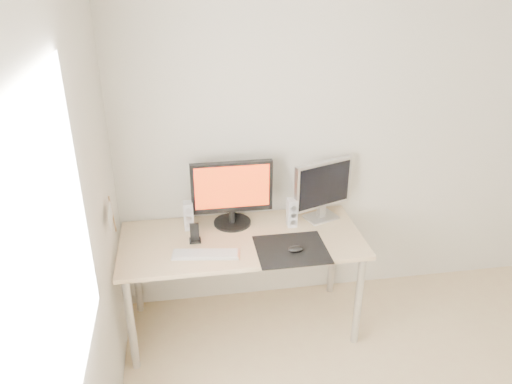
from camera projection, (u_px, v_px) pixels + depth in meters
wall_back at (364, 138)px, 3.54m from camera, size 3.50×0.00×3.50m
wall_left at (59, 333)px, 1.73m from camera, size 0.00×3.50×3.50m
window_pane at (50, 273)px, 1.62m from camera, size 0.00×1.30×1.30m
mousepad at (291, 249)px, 3.17m from camera, size 0.45×0.40×0.00m
mouse at (296, 249)px, 3.14m from camera, size 0.10×0.06×0.04m
desk at (242, 248)px, 3.33m from camera, size 1.60×0.70×0.73m
main_monitor at (232, 191)px, 3.36m from camera, size 0.55×0.26×0.47m
second_monitor at (323, 187)px, 3.44m from camera, size 0.44×0.23×0.43m
speaker_left at (189, 216)px, 3.37m from camera, size 0.06×0.08×0.20m
speaker_right at (292, 213)px, 3.41m from camera, size 0.06×0.08×0.20m
keyboard at (206, 254)px, 3.11m from camera, size 0.43×0.18×0.02m
phone_dock at (195, 236)px, 3.24m from camera, size 0.08×0.06×0.13m
pennant at (111, 215)px, 2.92m from camera, size 0.01×0.23×0.29m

